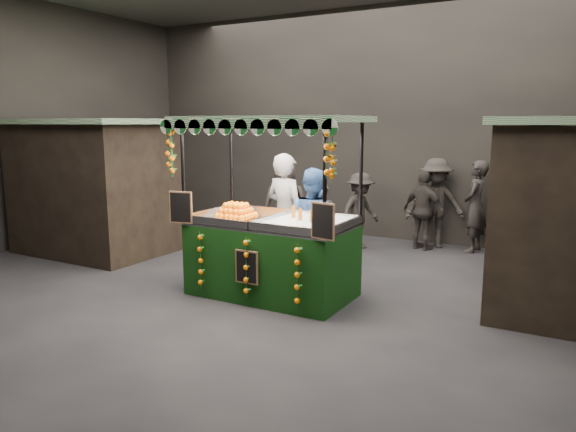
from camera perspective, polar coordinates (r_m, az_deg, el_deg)
The scene contains 13 objects.
ground at distance 7.94m, azimuth -3.17°, elevation -8.75°, with size 12.00×12.00×0.00m, color black.
market_hall at distance 7.58m, azimuth -3.42°, elevation 16.29°, with size 12.10×10.10×5.05m.
neighbour_stall_left at distance 11.27m, azimuth -19.62°, elevation 3.04°, with size 3.00×2.20×2.60m.
juice_stall at distance 7.89m, azimuth -1.78°, elevation -2.75°, with size 2.70×1.59×2.62m.
vendor_grey at distance 8.93m, azimuth -0.29°, elevation 0.10°, with size 0.83×0.63×2.04m.
vendor_blue at distance 8.55m, azimuth 2.72°, elevation -1.03°, with size 1.07×0.95×1.84m.
shopper_0 at distance 9.21m, azimuth 3.49°, elevation -1.17°, with size 0.64×0.51×1.55m.
shopper_2 at distance 11.14m, azimuth 14.14°, elevation 0.56°, with size 1.00×0.66×1.59m.
shopper_3 at distance 11.38m, azimuth 15.27°, elevation 1.31°, with size 1.35×1.11×1.83m.
shopper_4 at distance 10.52m, azimuth -0.29°, elevation 1.03°, with size 1.07×0.99×1.84m.
shopper_5 at distance 9.98m, azimuth 22.72°, elevation -0.32°, with size 1.56×1.56×1.81m.
shopper_6 at distance 11.22m, azimuth 19.15°, elevation 0.95°, with size 0.48×0.69×1.81m.
shopper_7 at distance 10.98m, azimuth 7.61°, elevation 0.54°, with size 0.88×1.14×1.55m.
Camera 1 is at (4.07, -6.34, 2.52)m, focal length 33.70 mm.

